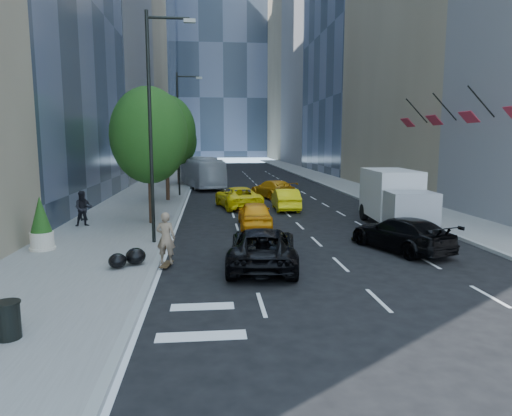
{
  "coord_description": "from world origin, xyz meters",
  "views": [
    {
      "loc": [
        -3.93,
        -16.55,
        4.7
      ],
      "look_at": [
        -1.83,
        4.26,
        1.6
      ],
      "focal_mm": 32.0,
      "sensor_mm": 36.0,
      "label": 1
    }
  ],
  "objects": [
    {
      "name": "planter_shrub",
      "position": [
        -11.0,
        3.0,
        1.23
      ],
      "size": [
        0.95,
        0.95,
        2.27
      ],
      "color": "beige",
      "rests_on": "sidewalk_left"
    },
    {
      "name": "garbage_bags",
      "position": [
        -6.95,
        0.05,
        0.45
      ],
      "size": [
        1.26,
        1.21,
        0.62
      ],
      "color": "black",
      "rests_on": "sidewalk_left"
    },
    {
      "name": "taxi_d",
      "position": [
        1.2,
        20.5,
        0.74
      ],
      "size": [
        3.74,
        5.52,
        1.48
      ],
      "primitive_type": "imported",
      "rotation": [
        0.0,
        0.0,
        3.5
      ],
      "color": "orange",
      "rests_on": "ground"
    },
    {
      "name": "ground",
      "position": [
        0.0,
        0.0,
        0.0
      ],
      "size": [
        160.0,
        160.0,
        0.0
      ],
      "primitive_type": "plane",
      "color": "black",
      "rests_on": "ground"
    },
    {
      "name": "black_sedan_lincoln",
      "position": [
        -2.0,
        0.04,
        0.74
      ],
      "size": [
        3.09,
        5.57,
        1.47
      ],
      "primitive_type": "imported",
      "rotation": [
        0.0,
        0.0,
        3.02
      ],
      "color": "black",
      "rests_on": "ground"
    },
    {
      "name": "pedestrian_a",
      "position": [
        -10.69,
        8.3,
        1.1
      ],
      "size": [
        1.1,
        0.98,
        1.9
      ],
      "primitive_type": "imported",
      "rotation": [
        0.0,
        0.0,
        0.32
      ],
      "color": "black",
      "rests_on": "sidewalk_left"
    },
    {
      "name": "facade_flags",
      "position": [
        10.64,
        10.0,
        6.18
      ],
      "size": [
        1.85,
        13.3,
        2.05
      ],
      "color": "black",
      "rests_on": "ground"
    },
    {
      "name": "tower_left_end",
      "position": [
        -22.0,
        92.0,
        30.0
      ],
      "size": [
        20.0,
        28.0,
        60.0
      ],
      "primitive_type": "cube",
      "color": "#29323F",
      "rests_on": "ground"
    },
    {
      "name": "sidewalk_left",
      "position": [
        -9.0,
        30.0,
        0.07
      ],
      "size": [
        6.0,
        120.0,
        0.15
      ],
      "primitive_type": "cube",
      "color": "slate",
      "rests_on": "ground"
    },
    {
      "name": "black_sedan_mercedes",
      "position": [
        4.2,
        1.93,
        0.73
      ],
      "size": [
        3.65,
        5.42,
        1.46
      ],
      "primitive_type": "imported",
      "rotation": [
        0.0,
        0.0,
        3.49
      ],
      "color": "black",
      "rests_on": "ground"
    },
    {
      "name": "taxi_a",
      "position": [
        -1.52,
        7.91,
        0.72
      ],
      "size": [
        1.8,
        4.29,
        1.45
      ],
      "primitive_type": "imported",
      "rotation": [
        0.0,
        0.0,
        3.12
      ],
      "color": "#FF9E0D",
      "rests_on": "ground"
    },
    {
      "name": "taxi_c",
      "position": [
        -2.0,
        15.29,
        0.75
      ],
      "size": [
        3.41,
        5.74,
        1.5
      ],
      "primitive_type": "imported",
      "rotation": [
        0.0,
        0.0,
        3.32
      ],
      "color": "yellow",
      "rests_on": "ground"
    },
    {
      "name": "tree_near",
      "position": [
        -7.2,
        9.0,
        4.97
      ],
      "size": [
        4.2,
        4.2,
        7.46
      ],
      "color": "black",
      "rests_on": "sidewalk_left"
    },
    {
      "name": "city_bus",
      "position": [
        -4.8,
        30.04,
        1.52
      ],
      "size": [
        4.87,
        11.24,
        3.05
      ],
      "primitive_type": "imported",
      "rotation": [
        0.0,
        0.0,
        0.22
      ],
      "color": "silver",
      "rests_on": "ground"
    },
    {
      "name": "sidewalk_right",
      "position": [
        10.0,
        30.0,
        0.07
      ],
      "size": [
        4.0,
        120.0,
        0.15
      ],
      "primitive_type": "cube",
      "color": "slate",
      "rests_on": "ground"
    },
    {
      "name": "lamp_far",
      "position": [
        -6.32,
        22.0,
        5.81
      ],
      "size": [
        2.13,
        0.22,
        10.0
      ],
      "color": "black",
      "rests_on": "sidewalk_left"
    },
    {
      "name": "tower_right_far",
      "position": [
        22.0,
        98.0,
        25.0
      ],
      "size": [
        20.0,
        24.0,
        50.0
      ],
      "primitive_type": "cube",
      "color": "#776A52",
      "rests_on": "ground"
    },
    {
      "name": "trash_can",
      "position": [
        -8.63,
        -6.0,
        0.57
      ],
      "size": [
        0.56,
        0.56,
        0.85
      ],
      "primitive_type": "cylinder",
      "color": "black",
      "rests_on": "sidewalk_left"
    },
    {
      "name": "pedestrian_b",
      "position": [
        -11.17,
        10.09,
        0.94
      ],
      "size": [
        0.98,
        0.55,
        1.58
      ],
      "primitive_type": "imported",
      "rotation": [
        0.0,
        0.0,
        2.96
      ],
      "color": "black",
      "rests_on": "sidewalk_left"
    },
    {
      "name": "box_truck",
      "position": [
        6.0,
        6.98,
        1.57
      ],
      "size": [
        2.84,
        6.63,
        3.09
      ],
      "rotation": [
        0.0,
        0.0,
        -0.08
      ],
      "color": "#BBBBBB",
      "rests_on": "ground"
    },
    {
      "name": "tree_mid",
      "position": [
        -7.2,
        19.0,
        5.32
      ],
      "size": [
        4.5,
        4.5,
        7.99
      ],
      "color": "black",
      "rests_on": "sidewalk_left"
    },
    {
      "name": "skateboarder",
      "position": [
        -5.6,
        0.27,
        0.98
      ],
      "size": [
        0.79,
        0.59,
        1.96
      ],
      "primitive_type": "imported",
      "rotation": [
        0.0,
        0.0,
        2.96
      ],
      "color": "#836A52",
      "rests_on": "ground"
    },
    {
      "name": "lamp_near",
      "position": [
        -6.32,
        4.0,
        5.81
      ],
      "size": [
        2.13,
        0.22,
        10.0
      ],
      "color": "black",
      "rests_on": "sidewalk_left"
    },
    {
      "name": "traffic_signal",
      "position": [
        -6.4,
        40.0,
        4.23
      ],
      "size": [
        2.48,
        0.53,
        5.2
      ],
      "color": "black",
      "rests_on": "sidewalk_left"
    },
    {
      "name": "taxi_b",
      "position": [
        1.2,
        14.0,
        0.73
      ],
      "size": [
        1.66,
        4.45,
        1.45
      ],
      "primitive_type": "imported",
      "rotation": [
        0.0,
        0.0,
        3.11
      ],
      "color": "yellow",
      "rests_on": "ground"
    },
    {
      "name": "tree_far",
      "position": [
        -7.2,
        32.0,
        4.62
      ],
      "size": [
        3.9,
        3.9,
        6.92
      ],
      "color": "black",
      "rests_on": "sidewalk_left"
    }
  ]
}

